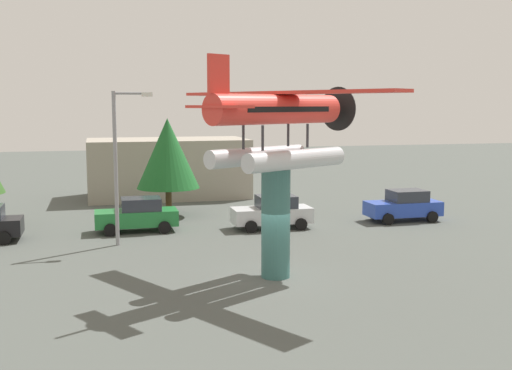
# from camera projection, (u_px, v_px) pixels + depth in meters

# --- Properties ---
(ground_plane) EXTENTS (140.00, 140.00, 0.00)m
(ground_plane) POSITION_uv_depth(u_px,v_px,m) (275.00, 277.00, 23.69)
(ground_plane) COLOR #4C514C
(display_pedestal) EXTENTS (1.10, 1.10, 4.23)m
(display_pedestal) POSITION_uv_depth(u_px,v_px,m) (276.00, 223.00, 23.42)
(display_pedestal) COLOR #386B66
(display_pedestal) RESTS_ON ground
(floatplane_monument) EXTENTS (7.06, 9.58, 4.00)m
(floatplane_monument) POSITION_uv_depth(u_px,v_px,m) (279.00, 122.00, 23.02)
(floatplane_monument) COLOR silver
(floatplane_monument) RESTS_ON display_pedestal
(car_mid_green) EXTENTS (4.20, 2.02, 1.76)m
(car_mid_green) POSITION_uv_depth(u_px,v_px,m) (138.00, 215.00, 32.05)
(car_mid_green) COLOR #237A38
(car_mid_green) RESTS_ON ground
(car_far_silver) EXTENTS (4.20, 2.02, 1.76)m
(car_far_silver) POSITION_uv_depth(u_px,v_px,m) (273.00, 212.00, 32.89)
(car_far_silver) COLOR silver
(car_far_silver) RESTS_ON ground
(car_distant_blue) EXTENTS (4.20, 2.02, 1.76)m
(car_distant_blue) POSITION_uv_depth(u_px,v_px,m) (404.00, 205.00, 35.00)
(car_distant_blue) COLOR #2847B7
(car_distant_blue) RESTS_ON ground
(streetlight_primary) EXTENTS (1.84, 0.28, 7.16)m
(streetlight_primary) POSITION_uv_depth(u_px,v_px,m) (120.00, 156.00, 28.55)
(streetlight_primary) COLOR gray
(streetlight_primary) RESTS_ON ground
(storefront_building) EXTENTS (11.10, 5.83, 4.13)m
(storefront_building) POSITION_uv_depth(u_px,v_px,m) (168.00, 168.00, 44.15)
(storefront_building) COLOR #9E9384
(storefront_building) RESTS_ON ground
(tree_east) EXTENTS (3.69, 3.69, 5.77)m
(tree_east) POSITION_uv_depth(u_px,v_px,m) (168.00, 153.00, 36.21)
(tree_east) COLOR brown
(tree_east) RESTS_ON ground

